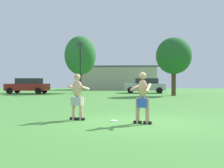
{
  "coord_description": "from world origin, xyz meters",
  "views": [
    {
      "loc": [
        -0.2,
        -9.62,
        1.4
      ],
      "look_at": [
        -0.98,
        1.88,
        1.24
      ],
      "focal_mm": 46.94,
      "sensor_mm": 36.0,
      "label": 1
    }
  ],
  "objects_px": {
    "player_in_blue": "(143,97)",
    "car_red_mid_lot": "(28,86)",
    "tree_behind_players": "(80,56)",
    "player_with_cap": "(77,95)",
    "tree_left_field": "(174,56)",
    "frisbee": "(113,121)",
    "car_silver_near_post": "(145,85)",
    "lamp_post": "(80,62)"
  },
  "relations": [
    {
      "from": "player_in_blue",
      "to": "car_red_mid_lot",
      "type": "bearing_deg",
      "value": 118.74
    },
    {
      "from": "car_red_mid_lot",
      "to": "tree_left_field",
      "type": "distance_m",
      "value": 15.04
    },
    {
      "from": "tree_behind_players",
      "to": "car_red_mid_lot",
      "type": "bearing_deg",
      "value": -161.5
    },
    {
      "from": "car_red_mid_lot",
      "to": "player_with_cap",
      "type": "bearing_deg",
      "value": -65.58
    },
    {
      "from": "player_in_blue",
      "to": "tree_left_field",
      "type": "relative_size",
      "value": 0.32
    },
    {
      "from": "player_with_cap",
      "to": "tree_behind_players",
      "type": "relative_size",
      "value": 0.27
    },
    {
      "from": "player_with_cap",
      "to": "car_red_mid_lot",
      "type": "relative_size",
      "value": 0.37
    },
    {
      "from": "lamp_post",
      "to": "car_red_mid_lot",
      "type": "bearing_deg",
      "value": 168.25
    },
    {
      "from": "player_with_cap",
      "to": "tree_left_field",
      "type": "distance_m",
      "value": 17.47
    },
    {
      "from": "car_red_mid_lot",
      "to": "tree_behind_players",
      "type": "distance_m",
      "value": 6.33
    },
    {
      "from": "player_in_blue",
      "to": "tree_behind_players",
      "type": "xyz_separation_m",
      "value": [
        -5.89,
        21.91,
        3.18
      ]
    },
    {
      "from": "player_in_blue",
      "to": "tree_left_field",
      "type": "xyz_separation_m",
      "value": [
        3.4,
        17.07,
        2.68
      ]
    },
    {
      "from": "car_red_mid_lot",
      "to": "player_in_blue",
      "type": "bearing_deg",
      "value": -61.26
    },
    {
      "from": "player_in_blue",
      "to": "car_silver_near_post",
      "type": "xyz_separation_m",
      "value": [
        1.12,
        22.2,
        -0.04
      ]
    },
    {
      "from": "player_in_blue",
      "to": "tree_left_field",
      "type": "height_order",
      "value": "tree_left_field"
    },
    {
      "from": "car_red_mid_lot",
      "to": "car_silver_near_post",
      "type": "bearing_deg",
      "value": 9.39
    },
    {
      "from": "lamp_post",
      "to": "tree_left_field",
      "type": "relative_size",
      "value": 0.96
    },
    {
      "from": "car_red_mid_lot",
      "to": "tree_left_field",
      "type": "xyz_separation_m",
      "value": [
        14.46,
        -3.11,
        2.72
      ]
    },
    {
      "from": "frisbee",
      "to": "car_red_mid_lot",
      "type": "relative_size",
      "value": 0.06
    },
    {
      "from": "player_in_blue",
      "to": "frisbee",
      "type": "height_order",
      "value": "player_in_blue"
    },
    {
      "from": "tree_left_field",
      "to": "tree_behind_players",
      "type": "xyz_separation_m",
      "value": [
        -9.28,
        4.84,
        0.5
      ]
    },
    {
      "from": "car_red_mid_lot",
      "to": "frisbee",
      "type": "bearing_deg",
      "value": -62.74
    },
    {
      "from": "player_with_cap",
      "to": "car_silver_near_post",
      "type": "bearing_deg",
      "value": 81.09
    },
    {
      "from": "frisbee",
      "to": "car_red_mid_lot",
      "type": "distance_m",
      "value": 22.06
    },
    {
      "from": "player_in_blue",
      "to": "lamp_post",
      "type": "distance_m",
      "value": 19.87
    },
    {
      "from": "player_in_blue",
      "to": "lamp_post",
      "type": "height_order",
      "value": "lamp_post"
    },
    {
      "from": "frisbee",
      "to": "tree_left_field",
      "type": "xyz_separation_m",
      "value": [
        4.37,
        16.48,
        3.53
      ]
    },
    {
      "from": "tree_left_field",
      "to": "tree_behind_players",
      "type": "bearing_deg",
      "value": 152.46
    },
    {
      "from": "car_silver_near_post",
      "to": "frisbee",
      "type": "bearing_deg",
      "value": -95.52
    },
    {
      "from": "player_with_cap",
      "to": "player_in_blue",
      "type": "bearing_deg",
      "value": -18.61
    },
    {
      "from": "frisbee",
      "to": "car_silver_near_post",
      "type": "xyz_separation_m",
      "value": [
        2.09,
        21.61,
        0.81
      ]
    },
    {
      "from": "player_in_blue",
      "to": "frisbee",
      "type": "bearing_deg",
      "value": 148.81
    },
    {
      "from": "frisbee",
      "to": "lamp_post",
      "type": "relative_size",
      "value": 0.05
    },
    {
      "from": "tree_left_field",
      "to": "tree_behind_players",
      "type": "distance_m",
      "value": 10.48
    },
    {
      "from": "tree_behind_players",
      "to": "tree_left_field",
      "type": "bearing_deg",
      "value": -27.54
    },
    {
      "from": "tree_behind_players",
      "to": "player_with_cap",
      "type": "bearing_deg",
      "value": -80.23
    },
    {
      "from": "frisbee",
      "to": "lamp_post",
      "type": "xyz_separation_m",
      "value": [
        -4.41,
        18.41,
        3.1
      ]
    },
    {
      "from": "player_with_cap",
      "to": "car_red_mid_lot",
      "type": "bearing_deg",
      "value": 114.42
    },
    {
      "from": "frisbee",
      "to": "car_red_mid_lot",
      "type": "bearing_deg",
      "value": 117.26
    },
    {
      "from": "frisbee",
      "to": "player_with_cap",
      "type": "bearing_deg",
      "value": 172.44
    },
    {
      "from": "player_with_cap",
      "to": "player_in_blue",
      "type": "distance_m",
      "value": 2.37
    },
    {
      "from": "player_with_cap",
      "to": "tree_left_field",
      "type": "height_order",
      "value": "tree_left_field"
    }
  ]
}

